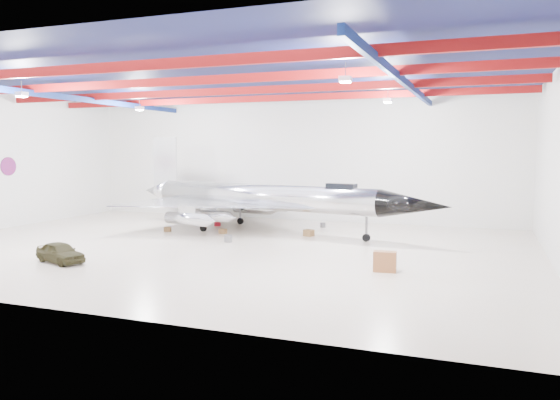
% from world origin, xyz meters
% --- Properties ---
extents(floor, '(40.00, 40.00, 0.00)m').
position_xyz_m(floor, '(0.00, 0.00, 0.00)').
color(floor, beige).
rests_on(floor, ground).
extents(wall_back, '(40.00, 0.00, 40.00)m').
position_xyz_m(wall_back, '(0.00, 15.00, 5.50)').
color(wall_back, silver).
rests_on(wall_back, floor).
extents(wall_right, '(0.00, 30.00, 30.00)m').
position_xyz_m(wall_right, '(20.00, 0.00, 5.50)').
color(wall_right, silver).
rests_on(wall_right, floor).
extents(ceiling, '(40.00, 40.00, 0.00)m').
position_xyz_m(ceiling, '(0.00, 0.00, 11.00)').
color(ceiling, '#0A0F38').
rests_on(ceiling, wall_back).
extents(ceiling_structure, '(39.50, 29.50, 1.08)m').
position_xyz_m(ceiling_structure, '(0.00, 0.00, 10.32)').
color(ceiling_structure, maroon).
rests_on(ceiling_structure, ceiling).
extents(wall_roundel, '(0.10, 1.50, 1.50)m').
position_xyz_m(wall_roundel, '(-19.94, 2.00, 5.00)').
color(wall_roundel, '#B21414').
rests_on(wall_roundel, wall_left).
extents(jet_aircraft, '(27.02, 18.36, 7.43)m').
position_xyz_m(jet_aircraft, '(0.18, 7.15, 2.44)').
color(jet_aircraft, silver).
rests_on(jet_aircraft, floor).
extents(jeep, '(3.71, 2.39, 1.17)m').
position_xyz_m(jeep, '(-5.91, -7.73, 0.59)').
color(jeep, '#333019').
rests_on(jeep, floor).
extents(desk, '(1.23, 0.70, 1.08)m').
position_xyz_m(desk, '(11.62, -3.61, 0.54)').
color(desk, brown).
rests_on(desk, floor).
extents(crate_ply, '(0.60, 0.54, 0.35)m').
position_xyz_m(crate_ply, '(-6.64, 4.53, 0.18)').
color(crate_ply, olive).
rests_on(crate_ply, floor).
extents(toolbox_red, '(0.61, 0.55, 0.36)m').
position_xyz_m(toolbox_red, '(-4.39, 8.62, 0.18)').
color(toolbox_red, maroon).
rests_on(toolbox_red, floor).
extents(engine_drum, '(0.57, 0.57, 0.49)m').
position_xyz_m(engine_drum, '(-0.08, 1.79, 0.24)').
color(engine_drum, '#59595B').
rests_on(engine_drum, floor).
extents(parts_bin, '(0.83, 0.75, 0.48)m').
position_xyz_m(parts_bin, '(4.33, 6.26, 0.24)').
color(parts_bin, olive).
rests_on(parts_bin, floor).
extents(oil_barrel, '(0.57, 0.49, 0.37)m').
position_xyz_m(oil_barrel, '(-2.14, 5.09, 0.18)').
color(oil_barrel, olive).
rests_on(oil_barrel, floor).
extents(spares_box, '(0.47, 0.47, 0.39)m').
position_xyz_m(spares_box, '(4.04, 10.97, 0.20)').
color(spares_box, '#59595B').
rests_on(spares_box, floor).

